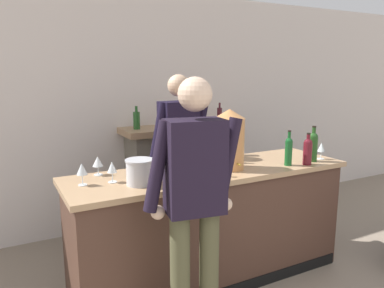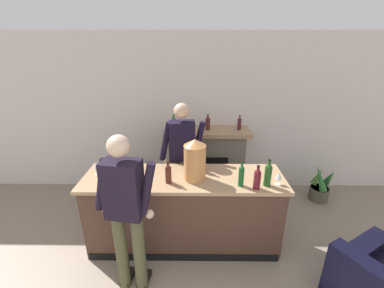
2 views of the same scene
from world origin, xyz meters
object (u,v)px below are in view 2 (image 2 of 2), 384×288
wine_bottle_cabernet_heavy (168,173)px  wine_glass_back_row (116,159)px  ice_bucket_steel (124,175)px  wine_glass_near_bucket (279,176)px  person_customer (126,211)px  copper_dispenser (195,160)px  potted_plant_corner (320,187)px  wine_glass_mid_counter (114,168)px  wine_bottle_port_short (200,161)px  wine_bottle_chardonnay_pale (241,175)px  wine_glass_by_dispenser (97,166)px  wine_bottle_merlot_tall (257,178)px  fireplace_stone (206,161)px  wine_bottle_riesling_slim (268,174)px  person_bartender (182,158)px

wine_bottle_cabernet_heavy → wine_glass_back_row: 0.85m
ice_bucket_steel → wine_glass_near_bucket: size_ratio=1.33×
person_customer → copper_dispenser: 0.97m
copper_dispenser → ice_bucket_steel: bearing=-174.8°
potted_plant_corner → wine_glass_mid_counter: bearing=-162.0°
person_customer → wine_bottle_cabernet_heavy: person_customer is taller
wine_bottle_port_short → wine_bottle_chardonnay_pale: bearing=-38.8°
wine_glass_back_row → wine_glass_by_dispenser: bearing=-127.9°
wine_bottle_merlot_tall → wine_glass_mid_counter: size_ratio=1.79×
fireplace_stone → wine_glass_mid_counter: fireplace_stone is taller
wine_bottle_chardonnay_pale → wine_glass_near_bucket: bearing=4.6°
potted_plant_corner → wine_bottle_riesling_slim: wine_bottle_riesling_slim is taller
wine_glass_by_dispenser → wine_glass_back_row: wine_glass_by_dispenser is taller
wine_bottle_riesling_slim → person_bartender: bearing=143.6°
copper_dispenser → fireplace_stone: bearing=81.3°
fireplace_stone → wine_bottle_port_short: fireplace_stone is taller
wine_glass_by_dispenser → fireplace_stone: bearing=41.2°
person_customer → wine_bottle_port_short: (0.75, 0.87, 0.14)m
person_bartender → wine_glass_back_row: person_bartender is taller
copper_dispenser → wine_bottle_riesling_slim: copper_dispenser is taller
fireplace_stone → ice_bucket_steel: size_ratio=6.86×
ice_bucket_steel → wine_glass_by_dispenser: ice_bucket_steel is taller
person_bartender → copper_dispenser: 0.69m
fireplace_stone → person_bartender: 0.93m
potted_plant_corner → wine_glass_near_bucket: 1.92m
person_customer → ice_bucket_steel: bearing=105.2°
wine_glass_back_row → wine_bottle_merlot_tall: bearing=-17.0°
fireplace_stone → wine_bottle_riesling_slim: bearing=-67.1°
wine_glass_back_row → person_customer: bearing=-69.2°
wine_bottle_port_short → ice_bucket_steel: bearing=-161.6°
fireplace_stone → wine_bottle_cabernet_heavy: (-0.52, -1.44, 0.53)m
ice_bucket_steel → wine_bottle_riesling_slim: bearing=-2.3°
person_customer → wine_bottle_riesling_slim: 1.61m
person_bartender → copper_dispenser: size_ratio=3.52×
fireplace_stone → wine_bottle_cabernet_heavy: bearing=-109.8°
ice_bucket_steel → wine_glass_by_dispenser: size_ratio=1.27×
wine_bottle_riesling_slim → wine_glass_near_bucket: wine_bottle_riesling_slim is taller
wine_bottle_port_short → wine_glass_mid_counter: wine_bottle_port_short is taller
person_bartender → wine_bottle_cabernet_heavy: person_bartender is taller
potted_plant_corner → ice_bucket_steel: 3.34m
potted_plant_corner → copper_dispenser: bearing=-153.1°
wine_bottle_riesling_slim → wine_bottle_merlot_tall: 0.16m
ice_bucket_steel → wine_glass_back_row: size_ratio=1.38×
wine_bottle_port_short → wine_bottle_cabernet_heavy: wine_bottle_port_short is taller
wine_bottle_port_short → copper_dispenser: bearing=-105.7°
wine_bottle_cabernet_heavy → wine_glass_near_bucket: (1.28, -0.03, -0.01)m
fireplace_stone → person_customer: (-0.89, -1.99, 0.40)m
ice_bucket_steel → wine_bottle_port_short: 0.95m
person_bartender → wine_bottle_merlot_tall: 1.21m
wine_glass_near_bucket → wine_bottle_cabernet_heavy: bearing=178.7°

